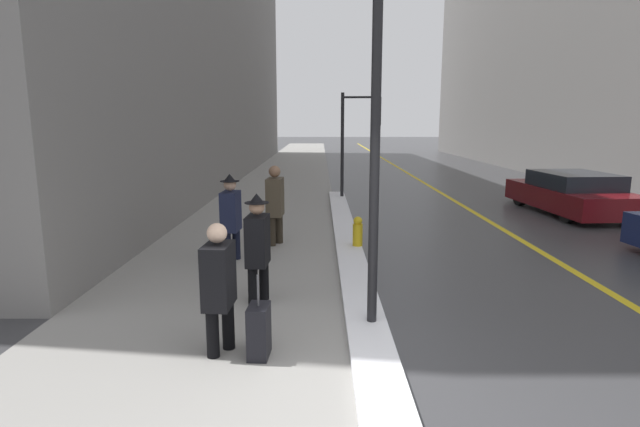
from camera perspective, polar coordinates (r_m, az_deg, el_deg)
The scene contains 14 objects.
ground_plane at distance 4.98m, azimuth 5.11°, elevation -20.69°, with size 160.00×160.00×0.00m, color #38383A.
sidewalk_slab at distance 19.48m, azimuth -4.84°, elevation 2.87°, with size 4.00×80.00×0.01m.
road_centre_stripe at distance 19.92m, azimuth 12.65°, elevation 2.81°, with size 0.16×80.00×0.00m.
snow_bank_curb at distance 10.68m, azimuth 2.94°, elevation -3.20°, with size 0.52×14.62×0.10m.
building_facade_right at distance 30.02m, azimuth 28.23°, elevation 20.19°, with size 6.00×36.00×16.48m.
lamp_post at distance 6.01m, azimuth 6.28°, elevation 17.10°, with size 0.28×0.28×5.55m.
traffic_light_near at distance 16.62m, azimuth 4.80°, elevation 10.26°, with size 1.31×0.33×3.50m.
pedestrian_nearside at distance 5.64m, azimuth -11.70°, elevation -7.75°, with size 0.31×0.50×1.50m.
pedestrian_in_glasses at distance 7.13m, azimuth -7.33°, elevation -3.47°, with size 0.34×0.71×1.59m.
pedestrian_trailing at distance 9.33m, azimuth -10.36°, elevation -0.08°, with size 0.35×0.72×1.64m.
pedestrian_with_shoulder_bag at distance 10.46m, azimuth -5.37°, elevation 1.39°, with size 0.35×0.76×1.68m.
parked_car_maroon at distance 15.84m, azimuth 26.56°, elevation 2.07°, with size 2.15×4.47×1.17m.
rolling_suitcase at distance 5.67m, azimuth -7.20°, elevation -13.24°, with size 0.24×0.37×0.95m.
fire_hydrant at distance 10.08m, azimuth 4.10°, elevation -2.33°, with size 0.20×0.20×0.70m.
Camera 1 is at (-0.43, -4.24, 2.58)m, focal length 28.00 mm.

